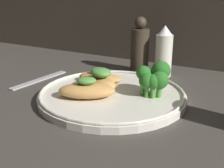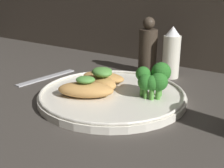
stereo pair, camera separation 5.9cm
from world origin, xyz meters
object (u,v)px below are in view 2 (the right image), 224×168
object	(u,v)px
plate	(112,95)
broccoli_bunch	(154,79)
pepper_grinder	(148,49)
sauce_bottle	(171,53)

from	to	relation	value
plate	broccoli_bunch	distance (cm)	9.80
broccoli_bunch	pepper_grinder	xyz separation A→B (cm)	(-11.55, 18.62, 1.40)
broccoli_bunch	sauce_bottle	world-z (taller)	sauce_bottle
plate	pepper_grinder	size ratio (longest dim) A/B	2.04
plate	sauce_bottle	world-z (taller)	sauce_bottle
sauce_bottle	pepper_grinder	world-z (taller)	pepper_grinder
plate	pepper_grinder	bearing A→B (deg)	98.68
plate	sauce_bottle	bearing A→B (deg)	80.33
broccoli_bunch	pepper_grinder	size ratio (longest dim) A/B	0.47
plate	pepper_grinder	world-z (taller)	pepper_grinder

